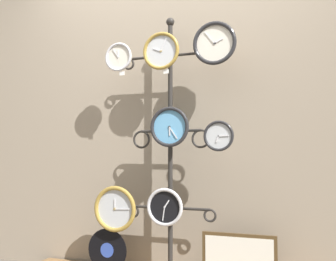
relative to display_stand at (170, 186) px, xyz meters
name	(u,v)px	position (x,y,z in m)	size (l,w,h in m)	color
shop_wall	(177,90)	(0.00, 0.16, 0.71)	(4.40, 0.04, 2.80)	gray
display_stand	(170,186)	(0.00, 0.00, 0.00)	(0.75, 0.32, 1.91)	#282623
clock_top_left	(119,57)	(-0.37, -0.10, 0.93)	(0.21, 0.04, 0.21)	silver
clock_top_center	(161,51)	(-0.04, -0.09, 0.95)	(0.27, 0.04, 0.27)	silver
clock_top_right	(215,43)	(0.35, -0.08, 0.98)	(0.30, 0.04, 0.30)	silver
clock_middle_center	(170,127)	(0.03, -0.09, 0.41)	(0.28, 0.04, 0.28)	#60A8DB
clock_middle_right	(219,136)	(0.38, -0.10, 0.34)	(0.20, 0.04, 0.20)	silver
clock_bottom_left	(115,209)	(-0.39, -0.10, -0.17)	(0.33, 0.04, 0.33)	silver
clock_bottom_center	(165,207)	(-0.01, -0.08, -0.14)	(0.26, 0.04, 0.26)	black
vinyl_record	(107,250)	(-0.46, -0.07, -0.47)	(0.31, 0.01, 0.31)	black
picture_frame	(239,259)	(0.49, -0.03, -0.46)	(0.49, 0.02, 0.33)	#4C381E
price_tag_upper	(122,73)	(-0.34, -0.10, 0.81)	(0.04, 0.00, 0.03)	white
price_tag_mid	(166,72)	(0.00, -0.09, 0.80)	(0.04, 0.00, 0.03)	white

